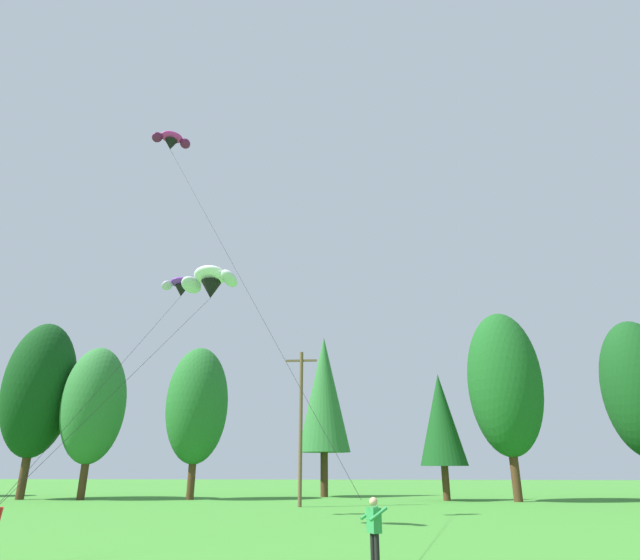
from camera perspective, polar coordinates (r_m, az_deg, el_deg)
treeline_tree_b at (r=51.43m, az=-28.38°, el=-10.43°), size 5.71×5.71×14.47m
treeline_tree_c at (r=48.76m, az=-23.51°, el=-12.40°), size 5.10×5.10×12.22m
treeline_tree_d at (r=46.29m, az=-13.30°, el=-13.14°), size 5.11×5.11×12.25m
treeline_tree_e at (r=49.53m, az=0.44°, el=-12.29°), size 4.74×4.74×14.26m
treeline_tree_f at (r=44.80m, az=13.10°, el=-14.63°), size 3.75×3.75×9.76m
treeline_tree_g at (r=45.20m, az=19.55°, el=-10.57°), size 5.74×5.74×14.58m
treeline_tree_h at (r=50.61m, az=31.55°, el=-10.02°), size 5.61×5.61×14.12m
utility_pole at (r=36.87m, az=-2.13°, el=-15.27°), size 2.20×0.26×10.17m
kite_flyer_mid at (r=14.81m, az=5.95°, el=-25.24°), size 0.73×0.75×1.69m
parafoil_kite_high_purple at (r=31.21m, az=-14.92°, el=-0.70°), size 2.41×14.43×11.69m
parafoil_kite_mid_magenta at (r=33.13m, az=-15.96°, el=14.41°), size 11.84×11.76×19.67m
parafoil_kite_far_white at (r=25.49m, az=-11.92°, el=-0.18°), size 4.35×10.00×10.43m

